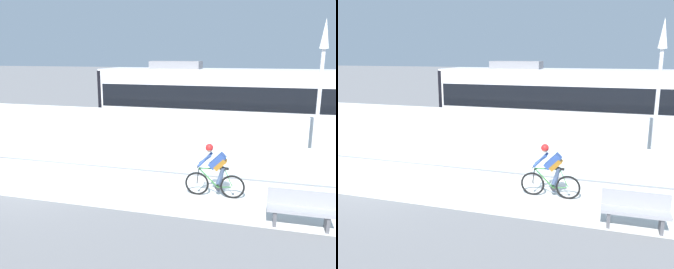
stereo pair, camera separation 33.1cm
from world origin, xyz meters
TOP-DOWN VIEW (x-y plane):
  - ground_plane at (0.00, 0.00)m, footprint 200.00×200.00m
  - bike_path_deck at (0.00, 0.00)m, footprint 32.00×3.20m
  - glass_parapet at (0.00, 1.85)m, footprint 32.00×0.05m
  - concrete_barrier_wall at (0.00, 3.65)m, footprint 32.00×0.36m
  - tram_rail_near at (0.00, 6.13)m, footprint 32.00×0.08m
  - tram_rail_far at (0.00, 7.57)m, footprint 32.00×0.08m
  - tram at (4.88, 6.85)m, footprint 11.06×2.54m
  - cyclist_on_bike at (5.82, 0.00)m, footprint 1.77×0.58m
  - lamp_post_antenna at (8.76, 2.15)m, footprint 0.28×0.28m
  - bench at (8.10, -1.29)m, footprint 1.60×0.45m

SIDE VIEW (x-z plane):
  - ground_plane at x=0.00m, z-range 0.00..0.00m
  - tram_rail_near at x=0.00m, z-range 0.00..0.01m
  - tram_rail_far at x=0.00m, z-range 0.00..0.01m
  - bike_path_deck at x=0.00m, z-range 0.00..0.01m
  - bench at x=8.10m, z-range 0.03..0.92m
  - glass_parapet at x=0.00m, z-range 0.00..1.20m
  - cyclist_on_bike at x=5.82m, z-range -0.02..1.59m
  - concrete_barrier_wall at x=0.00m, z-range 0.00..1.90m
  - tram at x=4.88m, z-range -0.01..3.80m
  - lamp_post_antenna at x=8.76m, z-range 0.69..5.89m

